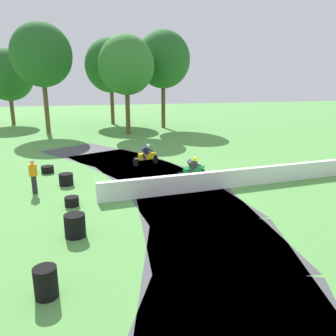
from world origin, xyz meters
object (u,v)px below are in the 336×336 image
(motorcycle_lead_green, at_px, (193,170))
(tire_stack_extra_a, at_px, (48,169))
(tire_stack_mid_a, at_px, (75,225))
(track_marshal, at_px, (34,177))
(tire_stack_far, at_px, (66,179))
(tire_stack_near, at_px, (46,282))
(tire_stack_mid_b, at_px, (72,201))
(motorcycle_chase_yellow, at_px, (147,155))

(motorcycle_lead_green, bearing_deg, tire_stack_extra_a, 153.81)
(tire_stack_mid_a, height_order, track_marshal, track_marshal)
(tire_stack_mid_a, height_order, tire_stack_far, tire_stack_mid_a)
(tire_stack_near, xyz_separation_m, tire_stack_extra_a, (-1.00, 12.05, -0.20))
(tire_stack_near, bearing_deg, tire_stack_mid_b, 85.65)
(tire_stack_mid_a, relative_size, tire_stack_mid_b, 1.34)
(motorcycle_lead_green, height_order, tire_stack_near, motorcycle_lead_green)
(motorcycle_lead_green, bearing_deg, tire_stack_mid_b, -161.64)
(tire_stack_mid_a, relative_size, tire_stack_far, 1.13)
(tire_stack_mid_b, bearing_deg, motorcycle_lead_green, 18.36)
(tire_stack_mid_b, distance_m, tire_stack_extra_a, 6.00)
(motorcycle_lead_green, relative_size, tire_stack_far, 2.41)
(tire_stack_near, bearing_deg, tire_stack_mid_a, 78.58)
(tire_stack_mid_a, bearing_deg, motorcycle_chase_yellow, 64.75)
(motorcycle_lead_green, xyz_separation_m, tire_stack_extra_a, (-7.66, 3.77, -0.45))
(motorcycle_lead_green, distance_m, tire_stack_near, 10.63)
(track_marshal, bearing_deg, tire_stack_far, 34.91)
(tire_stack_far, bearing_deg, tire_stack_extra_a, 112.87)
(motorcycle_chase_yellow, height_order, tire_stack_near, motorcycle_chase_yellow)
(tire_stack_near, relative_size, tire_stack_mid_a, 1.00)
(motorcycle_lead_green, bearing_deg, tire_stack_far, 170.78)
(tire_stack_mid_a, xyz_separation_m, tire_stack_far, (-0.52, 6.10, -0.10))
(tire_stack_near, height_order, track_marshal, track_marshal)
(tire_stack_mid_a, relative_size, track_marshal, 0.49)
(tire_stack_near, bearing_deg, tire_stack_far, 89.16)
(tire_stack_extra_a, bearing_deg, tire_stack_near, -85.23)
(tire_stack_mid_b, relative_size, tire_stack_far, 0.84)
(motorcycle_lead_green, height_order, tire_stack_far, motorcycle_lead_green)
(track_marshal, bearing_deg, tire_stack_extra_a, 86.05)
(motorcycle_lead_green, height_order, tire_stack_mid_a, motorcycle_lead_green)
(tire_stack_extra_a, bearing_deg, tire_stack_far, -67.13)
(motorcycle_chase_yellow, distance_m, tire_stack_mid_b, 7.57)
(motorcycle_chase_yellow, relative_size, tire_stack_mid_a, 2.14)
(motorcycle_lead_green, distance_m, tire_stack_mid_a, 7.84)
(motorcycle_chase_yellow, distance_m, tire_stack_extra_a, 5.97)
(tire_stack_mid_a, distance_m, tire_stack_extra_a, 8.97)
(motorcycle_lead_green, relative_size, tire_stack_mid_b, 2.86)
(tire_stack_near, distance_m, tire_stack_mid_b, 6.26)
(tire_stack_near, relative_size, tire_stack_mid_b, 1.34)
(tire_stack_far, distance_m, tire_stack_extra_a, 2.94)
(tire_stack_far, bearing_deg, tire_stack_mid_a, -85.16)
(track_marshal, bearing_deg, motorcycle_chase_yellow, 32.58)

